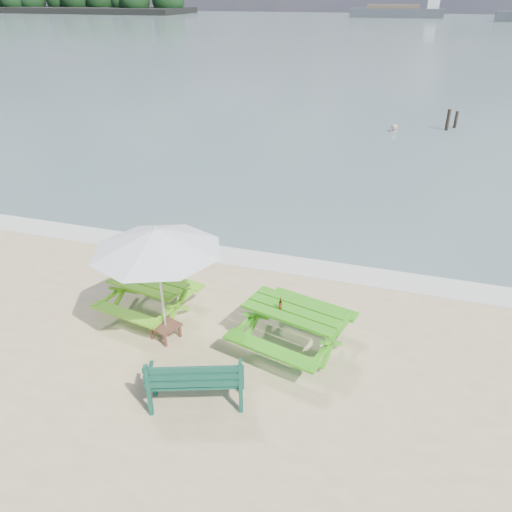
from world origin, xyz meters
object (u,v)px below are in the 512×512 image
(patio_umbrella, at_px, (156,240))
(beer_bottle, at_px, (280,305))
(picnic_table_right, at_px, (293,329))
(swimmer, at_px, (392,142))
(park_bench, at_px, (197,389))
(side_table, at_px, (166,331))
(picnic_table_left, at_px, (150,299))

(patio_umbrella, height_order, beer_bottle, patio_umbrella)
(picnic_table_right, distance_m, patio_umbrella, 2.97)
(patio_umbrella, bearing_deg, swimmer, 80.00)
(picnic_table_right, distance_m, park_bench, 2.18)
(side_table, relative_size, patio_umbrella, 0.20)
(swimmer, bearing_deg, picnic_table_left, -102.55)
(patio_umbrella, bearing_deg, picnic_table_right, 10.87)
(picnic_table_left, bearing_deg, beer_bottle, -5.20)
(side_table, bearing_deg, picnic_table_left, 135.58)
(picnic_table_left, bearing_deg, swimmer, 77.45)
(picnic_table_right, bearing_deg, side_table, -169.13)
(picnic_table_left, xyz_separation_m, beer_bottle, (2.82, -0.26, 0.57))
(side_table, distance_m, swimmer, 18.02)
(patio_umbrella, bearing_deg, beer_bottle, 10.64)
(swimmer, bearing_deg, beer_bottle, -93.23)
(park_bench, height_order, swimmer, park_bench)
(park_bench, relative_size, patio_umbrella, 0.53)
(beer_bottle, bearing_deg, picnic_table_right, 12.96)
(patio_umbrella, height_order, swimmer, patio_umbrella)
(picnic_table_right, bearing_deg, swimmer, 87.56)
(park_bench, distance_m, patio_umbrella, 2.62)
(side_table, bearing_deg, picnic_table_right, 10.87)
(side_table, relative_size, swimmer, 0.35)
(park_bench, relative_size, swimmer, 0.93)
(picnic_table_left, height_order, picnic_table_right, picnic_table_right)
(patio_umbrella, bearing_deg, side_table, 45.00)
(patio_umbrella, distance_m, beer_bottle, 2.48)
(picnic_table_left, relative_size, park_bench, 1.25)
(picnic_table_left, height_order, swimmer, picnic_table_left)
(beer_bottle, bearing_deg, swimmer, 86.77)
(picnic_table_left, relative_size, beer_bottle, 8.67)
(park_bench, bearing_deg, picnic_table_right, 58.61)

